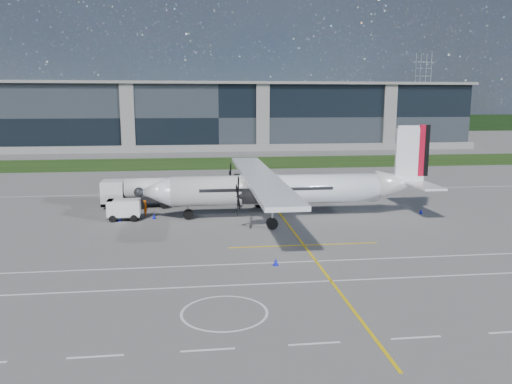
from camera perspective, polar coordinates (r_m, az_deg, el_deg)
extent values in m
plane|color=#575553|center=(84.19, -3.24, 2.67)|extent=(400.00, 400.00, 0.00)
cube|color=#1A340E|center=(92.11, -3.57, 3.34)|extent=(400.00, 18.00, 0.04)
cube|color=black|center=(123.44, -4.51, 8.59)|extent=(120.00, 20.00, 15.00)
cube|color=black|center=(183.53, -5.32, 7.74)|extent=(400.00, 6.00, 6.00)
cube|color=yellow|center=(55.08, 1.93, -1.41)|extent=(0.20, 70.00, 0.01)
cube|color=white|center=(31.80, 3.26, -10.34)|extent=(90.00, 0.15, 0.01)
imported|color=#F25907|center=(50.62, -12.51, -1.67)|extent=(0.53, 0.74, 1.81)
cone|color=#0A11B9|center=(34.93, 2.28, -7.98)|extent=(0.36, 0.36, 0.50)
cone|color=#0A11B9|center=(53.21, 18.35, -2.09)|extent=(0.36, 0.36, 0.50)
cone|color=#0A11B9|center=(49.35, -11.58, -2.72)|extent=(0.36, 0.36, 0.50)
cone|color=#0A11B9|center=(49.22, -15.31, -2.91)|extent=(0.36, 0.36, 0.50)
cone|color=#0A11B9|center=(63.67, -1.40, 0.42)|extent=(0.36, 0.36, 0.50)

